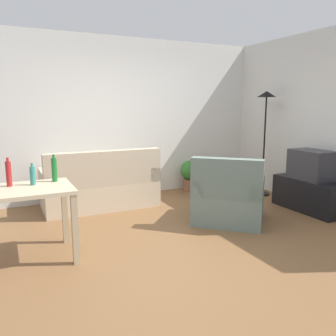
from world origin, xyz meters
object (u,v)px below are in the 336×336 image
at_px(couch, 101,188).
at_px(torchiere_lamp, 266,115).
at_px(tv, 311,165).
at_px(bottle_green, 54,169).
at_px(tv_stand, 309,195).
at_px(bottle_red, 9,173).
at_px(potted_plant, 190,173).
at_px(bottle_tall, 33,175).
at_px(desk, 10,200).
at_px(armchair, 229,199).

distance_m(couch, torchiere_lamp, 3.04).
distance_m(tv, bottle_green, 3.65).
height_order(tv_stand, bottle_green, bottle_green).
bearing_deg(bottle_red, tv, -2.30).
bearing_deg(torchiere_lamp, potted_plant, 141.89).
height_order(couch, bottle_tall, bottle_tall).
distance_m(couch, tv, 3.21).
distance_m(desk, armchair, 2.71).
xyz_separation_m(torchiere_lamp, desk, (-4.09, -1.03, -0.76)).
xyz_separation_m(tv, bottle_tall, (-3.86, 0.13, 0.16)).
xyz_separation_m(potted_plant, bottle_green, (-2.61, -1.64, 0.56)).
distance_m(tv, bottle_tall, 3.87).
height_order(tv_stand, bottle_red, bottle_red).
height_order(tv, bottle_tall, bottle_tall).
relative_size(couch, tv_stand, 1.56).
bearing_deg(torchiere_lamp, tv_stand, -90.00).
relative_size(couch, armchair, 1.40).
bearing_deg(potted_plant, bottle_green, -147.80).
distance_m(tv, desk, 4.10).
bearing_deg(couch, tv, 151.20).
relative_size(couch, torchiere_lamp, 0.95).
xyz_separation_m(tv_stand, tv, (0.00, 0.00, 0.46)).
distance_m(torchiere_lamp, armchair, 2.02).
relative_size(couch, tv, 2.87).
relative_size(tv, bottle_tall, 2.61).
relative_size(couch, bottle_tall, 7.49).
bearing_deg(tv, potted_plant, 29.05).
height_order(desk, bottle_tall, bottle_tall).
distance_m(desk, potted_plant, 3.59).
distance_m(bottle_red, bottle_tall, 0.23).
bearing_deg(bottle_red, bottle_green, 5.04).
height_order(tv_stand, potted_plant, potted_plant).
xyz_separation_m(tv_stand, bottle_red, (-4.08, 0.16, 0.65)).
xyz_separation_m(bottle_tall, bottle_green, (0.23, 0.08, 0.03)).
height_order(tv, potted_plant, tv).
bearing_deg(couch, bottle_green, 57.62).
distance_m(tv_stand, tv, 0.46).
bearing_deg(torchiere_lamp, bottle_tall, -166.62).
height_order(torchiere_lamp, bottle_tall, torchiere_lamp).
relative_size(bottle_red, bottle_tall, 1.30).
distance_m(couch, desk, 2.03).
bearing_deg(bottle_green, couch, 57.62).
bearing_deg(desk, tv_stand, 0.05).
xyz_separation_m(desk, potted_plant, (3.07, 1.83, -0.32)).
relative_size(torchiere_lamp, bottle_red, 6.07).
relative_size(bottle_red, bottle_green, 1.01).
distance_m(armchair, bottle_green, 2.30).
height_order(torchiere_lamp, bottle_green, torchiere_lamp).
height_order(torchiere_lamp, bottle_red, torchiere_lamp).
relative_size(tv, torchiere_lamp, 0.33).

